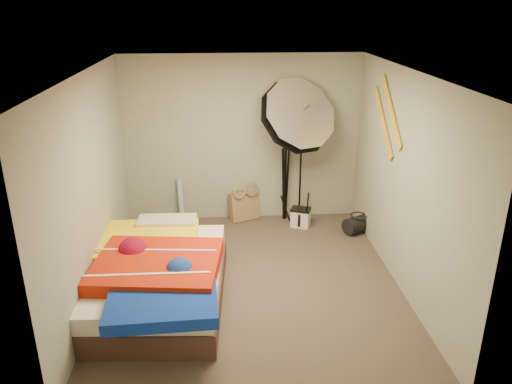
{
  "coord_description": "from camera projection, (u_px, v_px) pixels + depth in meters",
  "views": [
    {
      "loc": [
        -0.33,
        -5.19,
        3.2
      ],
      "look_at": [
        0.1,
        0.6,
        0.95
      ],
      "focal_mm": 35.0,
      "sensor_mm": 36.0,
      "label": 1
    }
  ],
  "objects": [
    {
      "name": "camera_tripod",
      "position": [
        285.0,
        176.0,
        7.54
      ],
      "size": [
        0.08,
        0.08,
        1.23
      ],
      "color": "black",
      "rests_on": "floor"
    },
    {
      "name": "wall_right",
      "position": [
        404.0,
        183.0,
        5.68
      ],
      "size": [
        0.0,
        4.0,
        4.0
      ],
      "primitive_type": "plane",
      "rotation": [
        1.57,
        0.0,
        -1.57
      ],
      "color": "#9CA494",
      "rests_on": "floor"
    },
    {
      "name": "wall_front",
      "position": [
        268.0,
        281.0,
        3.7
      ],
      "size": [
        3.5,
        0.0,
        3.5
      ],
      "primitive_type": "plane",
      "rotation": [
        -1.57,
        0.0,
        0.0
      ],
      "color": "#9CA494",
      "rests_on": "floor"
    },
    {
      "name": "wall_stripe_upper",
      "position": [
        391.0,
        111.0,
        5.98
      ],
      "size": [
        0.02,
        0.91,
        0.78
      ],
      "primitive_type": "cube",
      "rotation": [
        0.7,
        0.0,
        0.0
      ],
      "color": "gold",
      "rests_on": "wall_right"
    },
    {
      "name": "wall_stripe_lower",
      "position": [
        383.0,
        122.0,
        6.29
      ],
      "size": [
        0.02,
        0.91,
        0.78
      ],
      "primitive_type": "cube",
      "rotation": [
        0.7,
        0.0,
        0.0
      ],
      "color": "gold",
      "rests_on": "wall_right"
    },
    {
      "name": "duffel_bag",
      "position": [
        358.0,
        224.0,
        7.29
      ],
      "size": [
        0.47,
        0.41,
        0.25
      ],
      "primitive_type": "cylinder",
      "rotation": [
        0.0,
        1.57,
        0.49
      ],
      "color": "black",
      "rests_on": "floor"
    },
    {
      "name": "bed",
      "position": [
        157.0,
        276.0,
        5.57
      ],
      "size": [
        1.59,
        2.32,
        0.62
      ],
      "color": "#4B3029",
      "rests_on": "floor"
    },
    {
      "name": "floor",
      "position": [
        251.0,
        284.0,
        6.01
      ],
      "size": [
        4.0,
        4.0,
        0.0
      ],
      "primitive_type": "plane",
      "color": "#50473D",
      "rests_on": "ground"
    },
    {
      "name": "wall_back",
      "position": [
        242.0,
        140.0,
        7.42
      ],
      "size": [
        3.5,
        0.0,
        3.5
      ],
      "primitive_type": "plane",
      "rotation": [
        1.57,
        0.0,
        0.0
      ],
      "color": "#9CA494",
      "rests_on": "floor"
    },
    {
      "name": "wrapping_roll",
      "position": [
        181.0,
        201.0,
        7.59
      ],
      "size": [
        0.12,
        0.2,
        0.67
      ],
      "primitive_type": "cylinder",
      "rotation": [
        -0.17,
        0.0,
        0.27
      ],
      "color": "#4998C1",
      "rests_on": "floor"
    },
    {
      "name": "tote_bag",
      "position": [
        244.0,
        206.0,
        7.69
      ],
      "size": [
        0.49,
        0.36,
        0.46
      ],
      "primitive_type": "cube",
      "rotation": [
        -0.14,
        0.0,
        0.41
      ],
      "color": "#9F845D",
      "rests_on": "floor"
    },
    {
      "name": "camera_case",
      "position": [
        301.0,
        218.0,
        7.48
      ],
      "size": [
        0.32,
        0.27,
        0.27
      ],
      "primitive_type": "cube",
      "rotation": [
        0.0,
        0.0,
        -0.37
      ],
      "color": "white",
      "rests_on": "floor"
    },
    {
      "name": "ceiling",
      "position": [
        251.0,
        72.0,
        5.11
      ],
      "size": [
        4.0,
        4.0,
        0.0
      ],
      "primitive_type": "plane",
      "rotation": [
        3.14,
        0.0,
        0.0
      ],
      "color": "silver",
      "rests_on": "wall_back"
    },
    {
      "name": "photo_umbrella",
      "position": [
        296.0,
        117.0,
        6.91
      ],
      "size": [
        1.2,
        1.13,
        2.33
      ],
      "color": "black",
      "rests_on": "floor"
    },
    {
      "name": "wall_left",
      "position": [
        91.0,
        191.0,
        5.44
      ],
      "size": [
        0.0,
        4.0,
        4.0
      ],
      "primitive_type": "plane",
      "rotation": [
        1.57,
        0.0,
        1.57
      ],
      "color": "#9CA494",
      "rests_on": "floor"
    }
  ]
}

